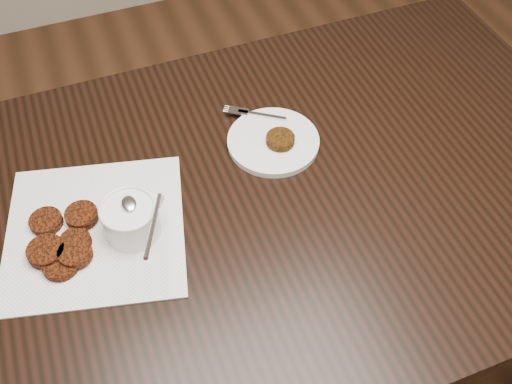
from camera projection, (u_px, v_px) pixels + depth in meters
The scene contains 5 objects.
table at pixel (271, 289), 1.39m from camera, with size 1.36×0.88×0.75m, color black.
napkin at pixel (95, 230), 1.04m from camera, with size 0.31×0.31×0.00m, color white.
sauce_ramekin at pixel (127, 207), 0.98m from camera, with size 0.13×0.13×0.14m, color white, non-canonical shape.
patty_cluster at pixel (62, 248), 1.00m from camera, with size 0.21×0.21×0.02m, color #67270D, non-canonical shape.
plate_with_patty at pixel (273, 139), 1.17m from camera, with size 0.18×0.18×0.03m, color white, non-canonical shape.
Camera 1 is at (-0.26, -0.47, 1.60)m, focal length 41.10 mm.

